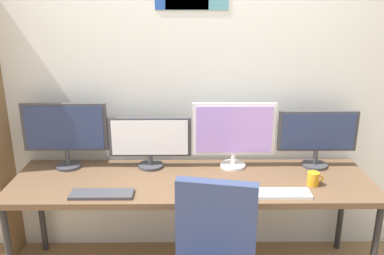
{
  "coord_description": "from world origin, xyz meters",
  "views": [
    {
      "loc": [
        -0.02,
        -1.9,
        1.93
      ],
      "look_at": [
        0.0,
        0.65,
        1.09
      ],
      "focal_mm": 38.22,
      "sensor_mm": 36.0,
      "label": 1
    }
  ],
  "objects_px": {
    "keyboard_right": "(283,193)",
    "coffee_mug": "(314,179)",
    "desk": "(192,186)",
    "keyboard_left": "(102,194)",
    "monitor_center_right": "(234,132)",
    "computer_mouse": "(231,190)",
    "monitor_center_left": "(150,140)",
    "monitor_far_right": "(317,135)",
    "monitor_far_left": "(65,131)"
  },
  "relations": [
    {
      "from": "keyboard_right",
      "to": "coffee_mug",
      "type": "xyz_separation_m",
      "value": [
        0.23,
        0.14,
        0.04
      ]
    },
    {
      "from": "desk",
      "to": "keyboard_left",
      "type": "height_order",
      "value": "keyboard_left"
    },
    {
      "from": "keyboard_right",
      "to": "coffee_mug",
      "type": "distance_m",
      "value": 0.27
    },
    {
      "from": "monitor_center_right",
      "to": "computer_mouse",
      "type": "distance_m",
      "value": 0.47
    },
    {
      "from": "keyboard_left",
      "to": "computer_mouse",
      "type": "relative_size",
      "value": 4.04
    },
    {
      "from": "monitor_center_left",
      "to": "computer_mouse",
      "type": "distance_m",
      "value": 0.7
    },
    {
      "from": "monitor_far_right",
      "to": "coffee_mug",
      "type": "xyz_separation_m",
      "value": [
        -0.1,
        -0.31,
        -0.19
      ]
    },
    {
      "from": "monitor_far_right",
      "to": "monitor_center_left",
      "type": "bearing_deg",
      "value": 180.0
    },
    {
      "from": "monitor_center_left",
      "to": "computer_mouse",
      "type": "bearing_deg",
      "value": -36.62
    },
    {
      "from": "keyboard_right",
      "to": "monitor_far_left",
      "type": "bearing_deg",
      "value": 163.01
    },
    {
      "from": "monitor_center_right",
      "to": "monitor_far_right",
      "type": "bearing_deg",
      "value": -0.01
    },
    {
      "from": "desk",
      "to": "monitor_far_left",
      "type": "distance_m",
      "value": 0.97
    },
    {
      "from": "monitor_far_right",
      "to": "desk",
      "type": "bearing_deg",
      "value": -166.55
    },
    {
      "from": "monitor_center_right",
      "to": "computer_mouse",
      "type": "bearing_deg",
      "value": -97.32
    },
    {
      "from": "keyboard_right",
      "to": "desk",
      "type": "bearing_deg",
      "value": 157.67
    },
    {
      "from": "desk",
      "to": "keyboard_right",
      "type": "relative_size",
      "value": 7.07
    },
    {
      "from": "desk",
      "to": "monitor_far_right",
      "type": "bearing_deg",
      "value": 13.45
    },
    {
      "from": "monitor_far_right",
      "to": "monitor_center_right",
      "type": "bearing_deg",
      "value": 179.99
    },
    {
      "from": "monitor_far_right",
      "to": "coffee_mug",
      "type": "relative_size",
      "value": 5.26
    },
    {
      "from": "keyboard_left",
      "to": "coffee_mug",
      "type": "height_order",
      "value": "coffee_mug"
    },
    {
      "from": "keyboard_right",
      "to": "coffee_mug",
      "type": "height_order",
      "value": "coffee_mug"
    },
    {
      "from": "desk",
      "to": "keyboard_right",
      "type": "xyz_separation_m",
      "value": [
        0.56,
        -0.23,
        0.06
      ]
    },
    {
      "from": "monitor_center_left",
      "to": "keyboard_left",
      "type": "relative_size",
      "value": 1.5
    },
    {
      "from": "monitor_far_left",
      "to": "computer_mouse",
      "type": "distance_m",
      "value": 1.23
    },
    {
      "from": "monitor_center_left",
      "to": "computer_mouse",
      "type": "height_order",
      "value": "monitor_center_left"
    },
    {
      "from": "desk",
      "to": "monitor_far_left",
      "type": "relative_size",
      "value": 4.09
    },
    {
      "from": "monitor_center_left",
      "to": "monitor_center_right",
      "type": "xyz_separation_m",
      "value": [
        0.59,
        0.0,
        0.06
      ]
    },
    {
      "from": "monitor_center_right",
      "to": "monitor_far_right",
      "type": "xyz_separation_m",
      "value": [
        0.59,
        -0.0,
        -0.02
      ]
    },
    {
      "from": "monitor_center_right",
      "to": "coffee_mug",
      "type": "xyz_separation_m",
      "value": [
        0.49,
        -0.31,
        -0.22
      ]
    },
    {
      "from": "computer_mouse",
      "to": "keyboard_left",
      "type": "bearing_deg",
      "value": -177.1
    },
    {
      "from": "computer_mouse",
      "to": "coffee_mug",
      "type": "bearing_deg",
      "value": 9.83
    },
    {
      "from": "desk",
      "to": "keyboard_right",
      "type": "height_order",
      "value": "keyboard_right"
    },
    {
      "from": "monitor_center_left",
      "to": "keyboard_right",
      "type": "relative_size",
      "value": 1.7
    },
    {
      "from": "keyboard_right",
      "to": "computer_mouse",
      "type": "xyz_separation_m",
      "value": [
        -0.32,
        0.04,
        0.01
      ]
    },
    {
      "from": "monitor_center_right",
      "to": "desk",
      "type": "bearing_deg",
      "value": -144.33
    },
    {
      "from": "monitor_center_left",
      "to": "monitor_center_right",
      "type": "relative_size",
      "value": 1.0
    },
    {
      "from": "desk",
      "to": "monitor_center_left",
      "type": "bearing_deg",
      "value": 144.34
    },
    {
      "from": "monitor_far_left",
      "to": "monitor_far_right",
      "type": "bearing_deg",
      "value": -0.0
    },
    {
      "from": "keyboard_right",
      "to": "monitor_center_left",
      "type": "bearing_deg",
      "value": 152.67
    },
    {
      "from": "computer_mouse",
      "to": "coffee_mug",
      "type": "height_order",
      "value": "coffee_mug"
    },
    {
      "from": "keyboard_left",
      "to": "coffee_mug",
      "type": "bearing_deg",
      "value": 5.72
    },
    {
      "from": "monitor_center_right",
      "to": "computer_mouse",
      "type": "xyz_separation_m",
      "value": [
        -0.05,
        -0.4,
        -0.24
      ]
    },
    {
      "from": "desk",
      "to": "monitor_center_right",
      "type": "relative_size",
      "value": 4.15
    },
    {
      "from": "desk",
      "to": "computer_mouse",
      "type": "relative_size",
      "value": 25.16
    },
    {
      "from": "monitor_far_left",
      "to": "monitor_far_right",
      "type": "xyz_separation_m",
      "value": [
        1.78,
        -0.0,
        -0.04
      ]
    },
    {
      "from": "monitor_far_left",
      "to": "monitor_center_right",
      "type": "bearing_deg",
      "value": 0.0
    },
    {
      "from": "monitor_center_right",
      "to": "computer_mouse",
      "type": "relative_size",
      "value": 6.06
    },
    {
      "from": "monitor_center_right",
      "to": "monitor_far_left",
      "type": "bearing_deg",
      "value": -180.0
    },
    {
      "from": "monitor_far_right",
      "to": "computer_mouse",
      "type": "height_order",
      "value": "monitor_far_right"
    },
    {
      "from": "desk",
      "to": "coffee_mug",
      "type": "distance_m",
      "value": 0.8
    }
  ]
}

